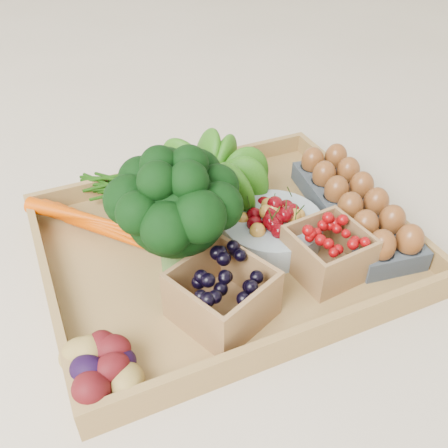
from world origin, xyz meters
name	(u,v)px	position (x,y,z in m)	size (l,w,h in m)	color
ground	(224,253)	(0.00, 0.00, 0.00)	(4.00, 4.00, 0.00)	beige
tray	(224,250)	(0.00, 0.00, 0.01)	(0.55, 0.45, 0.01)	#9E7942
carrots	(89,223)	(-0.19, 0.12, 0.04)	(0.19, 0.13, 0.04)	#CA4300
lettuce	(214,173)	(0.03, 0.11, 0.08)	(0.13, 0.13, 0.13)	#1B4A0B
broccoli	(178,232)	(-0.08, -0.02, 0.09)	(0.18, 0.18, 0.14)	black
cherry_bowl	(272,229)	(0.08, -0.02, 0.04)	(0.16, 0.16, 0.04)	#8C9EA5
egg_carton	(353,211)	(0.23, -0.02, 0.03)	(0.10, 0.30, 0.03)	#3C444C
potatoes	(100,359)	(-0.23, -0.16, 0.05)	(0.12, 0.12, 0.07)	#400A0D
punnet_blackberry	(222,294)	(-0.06, -0.13, 0.05)	(0.11, 0.11, 0.08)	black
punnet_raspberry	(328,252)	(0.12, -0.11, 0.05)	(0.10, 0.10, 0.07)	#740507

